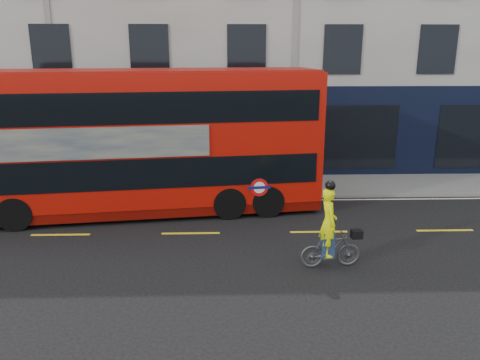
{
  "coord_description": "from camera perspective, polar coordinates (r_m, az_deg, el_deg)",
  "views": [
    {
      "loc": [
        -2.87,
        -12.05,
        5.5
      ],
      "look_at": [
        -2.45,
        2.0,
        1.57
      ],
      "focal_mm": 35.0,
      "sensor_mm": 36.0,
      "label": 1
    }
  ],
  "objects": [
    {
      "name": "kerb",
      "position": [
        18.13,
        7.48,
        -1.96
      ],
      "size": [
        60.0,
        0.12,
        0.13
      ],
      "primitive_type": "cube",
      "color": "slate",
      "rests_on": "ground"
    },
    {
      "name": "lane_dashes",
      "position": [
        14.91,
        9.57,
        -6.25
      ],
      "size": [
        58.0,
        0.12,
        0.01
      ],
      "primitive_type": null,
      "color": "yellow",
      "rests_on": "ground"
    },
    {
      "name": "road_edge_line",
      "position": [
        17.87,
        7.63,
        -2.44
      ],
      "size": [
        58.0,
        0.1,
        0.01
      ],
      "primitive_type": "cube",
      "color": "silver",
      "rests_on": "ground"
    },
    {
      "name": "cyclist",
      "position": [
        12.37,
        10.9,
        -6.94
      ],
      "size": [
        1.63,
        0.69,
        2.35
      ],
      "rotation": [
        0.0,
        0.0,
        0.08
      ],
      "color": "#4A4C4F",
      "rests_on": "ground"
    },
    {
      "name": "bus",
      "position": [
        16.26,
        -11.78,
        4.65
      ],
      "size": [
        12.31,
        4.23,
        4.87
      ],
      "rotation": [
        0.0,
        0.0,
        0.13
      ],
      "color": "#B31007",
      "rests_on": "ground"
    },
    {
      "name": "ground",
      "position": [
        13.56,
        10.79,
        -8.61
      ],
      "size": [
        120.0,
        120.0,
        0.0
      ],
      "primitive_type": "plane",
      "color": "black",
      "rests_on": "ground"
    },
    {
      "name": "pavement",
      "position": [
        19.55,
        6.8,
        -0.65
      ],
      "size": [
        60.0,
        3.0,
        0.12
      ],
      "primitive_type": "cube",
      "color": "gray",
      "rests_on": "ground"
    },
    {
      "name": "building_terrace",
      "position": [
        25.24,
        5.13,
        20.09
      ],
      "size": [
        50.0,
        10.07,
        15.0
      ],
      "color": "beige",
      "rests_on": "ground"
    }
  ]
}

